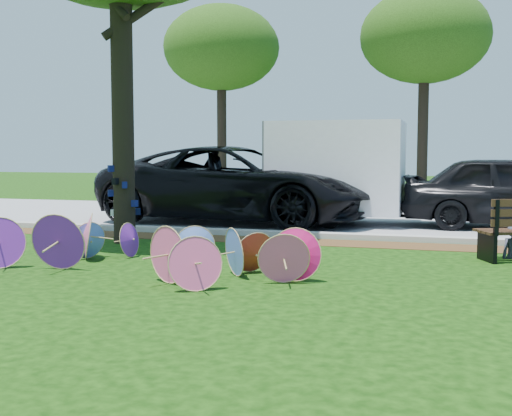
# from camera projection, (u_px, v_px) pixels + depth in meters

# --- Properties ---
(ground) EXTENTS (90.00, 90.00, 0.00)m
(ground) POSITION_uv_depth(u_px,v_px,m) (183.00, 282.00, 9.08)
(ground) COLOR black
(ground) RESTS_ON ground
(mulch_strip) EXTENTS (90.00, 1.00, 0.01)m
(mulch_strip) POSITION_uv_depth(u_px,v_px,m) (267.00, 240.00, 13.39)
(mulch_strip) COLOR #472D16
(mulch_strip) RESTS_ON ground
(curb) EXTENTS (90.00, 0.30, 0.12)m
(curb) POSITION_uv_depth(u_px,v_px,m) (275.00, 234.00, 14.05)
(curb) COLOR #B7B5AD
(curb) RESTS_ON ground
(street) EXTENTS (90.00, 8.00, 0.01)m
(street) POSITION_uv_depth(u_px,v_px,m) (312.00, 218.00, 18.03)
(street) COLOR gray
(street) RESTS_ON ground
(parasol_pile) EXTENTS (5.56, 2.82, 0.92)m
(parasol_pile) POSITION_uv_depth(u_px,v_px,m) (151.00, 248.00, 9.78)
(parasol_pile) COLOR purple
(parasol_pile) RESTS_ON ground
(black_van) EXTENTS (7.46, 3.96, 2.00)m
(black_van) POSITION_uv_depth(u_px,v_px,m) (237.00, 185.00, 16.77)
(black_van) COLOR black
(black_van) RESTS_ON ground
(cargo_trailer) EXTENTS (3.33, 2.13, 2.91)m
(cargo_trailer) POSITION_uv_depth(u_px,v_px,m) (337.00, 167.00, 16.41)
(cargo_trailer) COLOR white
(cargo_trailer) RESTS_ON ground
(bg_trees) EXTENTS (21.14, 4.98, 7.40)m
(bg_trees) POSITION_uv_depth(u_px,v_px,m) (443.00, 38.00, 21.96)
(bg_trees) COLOR black
(bg_trees) RESTS_ON ground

